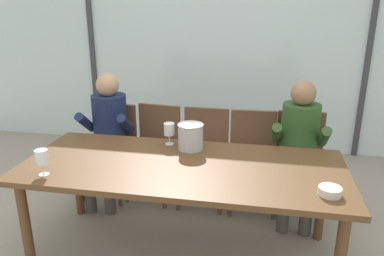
{
  "coord_description": "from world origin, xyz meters",
  "views": [
    {
      "loc": [
        0.51,
        -2.35,
        1.8
      ],
      "look_at": [
        0.0,
        0.35,
        0.88
      ],
      "focal_mm": 35.27,
      "sensor_mm": 36.0,
      "label": 1
    }
  ],
  "objects": [
    {
      "name": "ground",
      "position": [
        0.0,
        1.0,
        0.0
      ],
      "size": [
        14.0,
        14.0,
        0.0
      ],
      "primitive_type": "plane",
      "color": "#9E9384"
    },
    {
      "name": "window_glass_panel",
      "position": [
        0.0,
        2.28,
        1.3
      ],
      "size": [
        7.44,
        0.03,
        2.6
      ],
      "primitive_type": "cube",
      "color": "silver",
      "rests_on": "ground"
    },
    {
      "name": "window_mullion_left",
      "position": [
        -1.67,
        2.26,
        1.3
      ],
      "size": [
        0.06,
        0.06,
        2.6
      ],
      "primitive_type": "cube",
      "color": "#38383D",
      "rests_on": "ground"
    },
    {
      "name": "window_mullion_right",
      "position": [
        1.67,
        2.26,
        1.3
      ],
      "size": [
        0.06,
        0.06,
        2.6
      ],
      "primitive_type": "cube",
      "color": "#38383D",
      "rests_on": "ground"
    },
    {
      "name": "hillside_vineyard",
      "position": [
        0.0,
        5.5,
        0.92
      ],
      "size": [
        13.44,
        2.4,
        1.85
      ],
      "primitive_type": "cube",
      "color": "#568942",
      "rests_on": "ground"
    },
    {
      "name": "dining_table",
      "position": [
        0.0,
        0.0,
        0.66
      ],
      "size": [
        2.24,
        0.95,
        0.73
      ],
      "color": "brown",
      "rests_on": "ground"
    },
    {
      "name": "chair_near_curtain",
      "position": [
        -0.89,
        0.86,
        0.5
      ],
      "size": [
        0.47,
        0.47,
        0.87
      ],
      "rotation": [
        0.0,
        0.0,
        -0.08
      ],
      "color": "brown",
      "rests_on": "ground"
    },
    {
      "name": "chair_left_of_center",
      "position": [
        -0.46,
        0.91,
        0.5
      ],
      "size": [
        0.49,
        0.49,
        0.87
      ],
      "rotation": [
        0.0,
        0.0,
        -0.12
      ],
      "color": "brown",
      "rests_on": "ground"
    },
    {
      "name": "chair_center",
      "position": [
        0.02,
        0.88,
        0.5
      ],
      "size": [
        0.45,
        0.45,
        0.87
      ],
      "rotation": [
        0.0,
        0.0,
        -0.01
      ],
      "color": "brown",
      "rests_on": "ground"
    },
    {
      "name": "chair_right_of_center",
      "position": [
        0.46,
        0.87,
        0.5
      ],
      "size": [
        0.47,
        0.47,
        0.87
      ],
      "rotation": [
        0.0,
        0.0,
        0.07
      ],
      "color": "brown",
      "rests_on": "ground"
    },
    {
      "name": "chair_near_window_right",
      "position": [
        0.88,
        0.92,
        0.5
      ],
      "size": [
        0.44,
        0.44,
        0.87
      ],
      "rotation": [
        0.0,
        0.0,
        -0.01
      ],
      "color": "brown",
      "rests_on": "ground"
    },
    {
      "name": "person_navy_polo",
      "position": [
        -0.87,
        0.75,
        0.67
      ],
      "size": [
        0.48,
        0.63,
        1.18
      ],
      "rotation": [
        0.0,
        0.0,
        0.07
      ],
      "color": "#192347",
      "rests_on": "ground"
    },
    {
      "name": "person_olive_shirt",
      "position": [
        0.85,
        0.75,
        0.67
      ],
      "size": [
        0.48,
        0.62,
        1.18
      ],
      "rotation": [
        0.0,
        0.0,
        -0.06
      ],
      "color": "#2D5123",
      "rests_on": "ground"
    },
    {
      "name": "ice_bucket_primary",
      "position": [
        -0.0,
        0.29,
        0.83
      ],
      "size": [
        0.2,
        0.2,
        0.2
      ],
      "color": "#B7B7BC",
      "rests_on": "dining_table"
    },
    {
      "name": "tasting_bowl",
      "position": [
        0.94,
        -0.27,
        0.75
      ],
      "size": [
        0.13,
        0.13,
        0.05
      ],
      "primitive_type": "cylinder",
      "color": "silver",
      "rests_on": "dining_table"
    },
    {
      "name": "wine_glass_by_left_taster",
      "position": [
        -0.18,
        0.36,
        0.85
      ],
      "size": [
        0.08,
        0.08,
        0.17
      ],
      "color": "silver",
      "rests_on": "dining_table"
    },
    {
      "name": "wine_glass_near_bucket",
      "position": [
        -0.85,
        -0.33,
        0.85
      ],
      "size": [
        0.08,
        0.08,
        0.17
      ],
      "color": "silver",
      "rests_on": "dining_table"
    }
  ]
}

